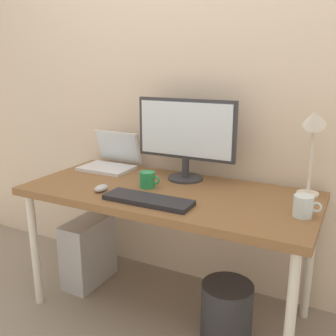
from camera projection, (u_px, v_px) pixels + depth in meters
The scene contains 12 objects.
ground_plane at pixel (168, 309), 2.20m from camera, with size 6.00×6.00×0.00m, color gray.
back_wall at pixel (200, 75), 2.21m from camera, with size 4.40×0.04×2.60m, color beige.
desk at pixel (168, 201), 2.02m from camera, with size 1.53×0.70×0.72m.
monitor at pixel (187, 134), 2.12m from camera, with size 0.58×0.20×0.46m.
laptop at pixel (112, 159), 2.43m from camera, with size 0.32×0.28×0.22m.
desk_lamp at pixel (313, 133), 1.82m from camera, with size 0.11×0.16×0.46m.
keyboard at pixel (148, 200), 1.83m from camera, with size 0.44×0.14×0.02m, color #232328.
mouse at pixel (101, 188), 1.98m from camera, with size 0.06×0.09×0.03m, color #B2B2B7.
coffee_mug at pixel (147, 180), 2.04m from camera, with size 0.12×0.08×0.09m.
glass_cup at pixel (303, 206), 1.65m from camera, with size 0.12×0.08×0.09m.
computer_tower at pixel (89, 251), 2.43m from camera, with size 0.18×0.36×0.42m, color #B2B2B7.
wastebasket at pixel (227, 311), 1.93m from camera, with size 0.26×0.26×0.30m, color #333338.
Camera 1 is at (0.87, -1.70, 1.36)m, focal length 40.87 mm.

